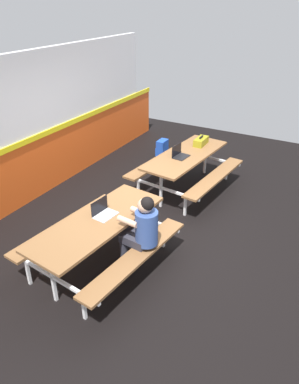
% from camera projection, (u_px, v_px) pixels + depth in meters
% --- Properties ---
extents(ground_plane, '(10.00, 10.00, 0.02)m').
position_uv_depth(ground_plane, '(158.00, 223.00, 6.09)').
color(ground_plane, black).
extents(accent_backdrop, '(8.00, 0.14, 2.60)m').
position_uv_depth(accent_backdrop, '(39.00, 129.00, 6.53)').
color(accent_backdrop, '#E55119').
rests_on(accent_backdrop, ground).
extents(picnic_table_left, '(2.13, 1.75, 0.74)m').
position_uv_depth(picnic_table_left, '(99.00, 231.00, 4.89)').
color(picnic_table_left, brown).
rests_on(picnic_table_left, ground).
extents(picnic_table_right, '(2.13, 1.75, 0.74)m').
position_uv_depth(picnic_table_right, '(186.00, 162.00, 6.88)').
color(picnic_table_right, brown).
rests_on(picnic_table_right, ground).
extents(student_nearer, '(0.39, 0.54, 1.21)m').
position_uv_depth(student_nearer, '(142.00, 228.00, 4.71)').
color(student_nearer, '#2D2D38').
rests_on(student_nearer, ground).
extents(laptop_silver, '(0.34, 0.25, 0.22)m').
position_uv_depth(laptop_silver, '(103.00, 212.00, 4.92)').
color(laptop_silver, silver).
rests_on(laptop_silver, picnic_table_left).
extents(laptop_dark, '(0.34, 0.25, 0.22)m').
position_uv_depth(laptop_dark, '(180.00, 154.00, 6.67)').
color(laptop_dark, black).
rests_on(laptop_dark, picnic_table_right).
extents(toolbox_grey, '(0.40, 0.18, 0.18)m').
position_uv_depth(toolbox_grey, '(201.00, 141.00, 7.19)').
color(toolbox_grey, olive).
rests_on(toolbox_grey, picnic_table_right).
extents(backpack_dark, '(0.30, 0.22, 0.44)m').
position_uv_depth(backpack_dark, '(162.00, 149.00, 8.38)').
color(backpack_dark, '#1E47B2').
rests_on(backpack_dark, ground).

